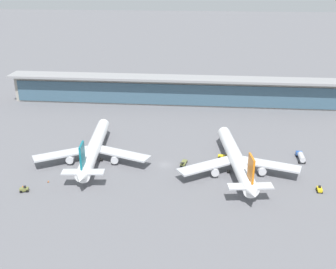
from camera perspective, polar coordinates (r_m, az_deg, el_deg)
name	(u,v)px	position (r m, az deg, el deg)	size (l,w,h in m)	color
ground_plane	(165,165)	(153.83, -0.47, -4.23)	(1200.00, 1200.00, 0.00)	slate
airliner_left_stand	(94,148)	(158.39, -10.27, -1.87)	(43.98, 57.46, 15.29)	white
airliner_centre_stand	(236,159)	(149.19, 9.48, -3.37)	(43.72, 57.35, 15.29)	white
service_truck_near_nose_yellow	(225,156)	(160.27, 7.92, -3.00)	(6.91, 2.40, 2.70)	yellow
service_truck_under_wing_olive	(184,163)	(153.50, 2.19, -3.97)	(2.64, 6.94, 2.70)	olive
service_truck_mid_apron_olive	(24,189)	(143.80, -19.39, -7.21)	(3.24, 2.48, 2.05)	olive
service_truck_by_tail_blue	(301,156)	(164.52, 18.02, -2.91)	(2.62, 8.64, 2.95)	#234C9E
service_truck_on_taxiway_yellow	(319,189)	(144.61, 20.34, -7.17)	(1.83, 2.93, 2.05)	yellow
terminal_building	(179,90)	(220.49, 1.56, 6.21)	(183.60, 12.80, 15.20)	#9E998E
safety_cone_alpha	(48,181)	(147.53, -16.34, -6.29)	(0.62, 0.62, 0.70)	orange
safety_cone_bravo	(23,186)	(146.99, -19.57, -6.82)	(0.62, 0.62, 0.70)	orange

